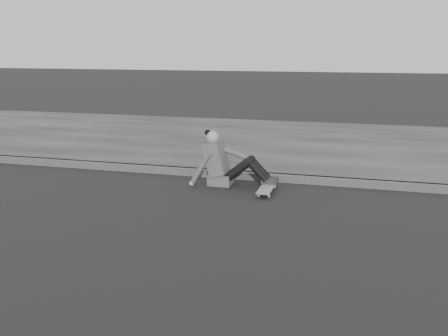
# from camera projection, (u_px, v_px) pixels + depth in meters

# --- Properties ---
(ground) EXTENTS (80.00, 80.00, 0.00)m
(ground) POSITION_uv_depth(u_px,v_px,m) (233.00, 237.00, 5.80)
(ground) COLOR black
(ground) RESTS_ON ground
(curb) EXTENTS (24.00, 0.16, 0.12)m
(curb) POSITION_uv_depth(u_px,v_px,m) (272.00, 177.00, 8.20)
(curb) COLOR #454545
(curb) RESTS_ON ground
(sidewalk) EXTENTS (24.00, 6.00, 0.12)m
(sidewalk) POSITION_uv_depth(u_px,v_px,m) (295.00, 144.00, 11.04)
(sidewalk) COLOR #353535
(sidewalk) RESTS_ON ground
(skateboard) EXTENTS (0.20, 0.78, 0.09)m
(skateboard) POSITION_uv_depth(u_px,v_px,m) (267.00, 188.00, 7.55)
(skateboard) COLOR #ABAAA5
(skateboard) RESTS_ON ground
(seated_woman) EXTENTS (1.38, 0.46, 0.88)m
(seated_woman) POSITION_uv_depth(u_px,v_px,m) (225.00, 163.00, 7.90)
(seated_woman) COLOR #4D4D4F
(seated_woman) RESTS_ON ground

